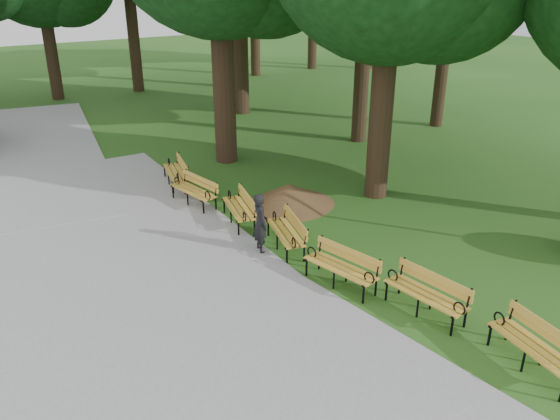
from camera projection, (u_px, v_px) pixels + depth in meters
ground at (303, 272)px, 13.09m from camera, size 100.00×100.00×0.00m
path at (95, 265)px, 13.34m from camera, size 12.00×38.00×0.06m
person at (260, 223)px, 13.72m from camera, size 0.49×0.64×1.57m
dirt_mound at (288, 195)px, 16.64m from camera, size 2.50×2.50×0.69m
bench_0 at (535, 348)px, 9.74m from camera, size 0.95×1.98×0.88m
bench_1 at (425, 295)px, 11.33m from camera, size 0.84×1.96×0.88m
bench_2 at (340, 268)px, 12.35m from camera, size 1.00×1.99×0.88m
bench_3 at (285, 232)px, 14.03m from camera, size 1.16×2.00×0.88m
bench_4 at (238, 209)px, 15.44m from camera, size 1.11×2.00×0.88m
bench_5 at (193, 191)px, 16.67m from camera, size 0.91×1.97×0.88m
bench_6 at (175, 172)px, 18.23m from camera, size 1.07×2.00×0.88m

